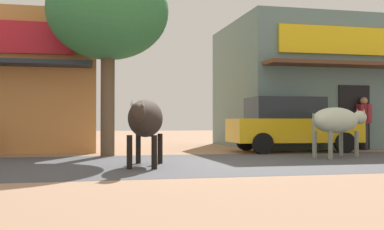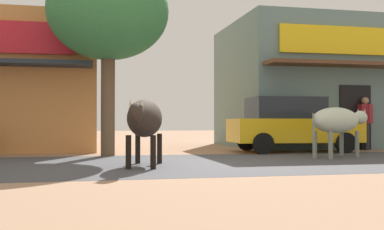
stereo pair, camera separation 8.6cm
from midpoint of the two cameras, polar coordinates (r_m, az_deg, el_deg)
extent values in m
plane|color=#A47D5F|center=(10.43, -2.89, -5.79)|extent=(80.00, 80.00, 0.00)
cube|color=#444549|center=(10.43, -2.89, -5.78)|extent=(72.00, 5.48, 0.00)
cube|color=slate|center=(18.97, 14.84, 3.34)|extent=(6.77, 5.33, 4.55)
cube|color=yellow|center=(16.76, 19.14, 8.30)|extent=(5.42, 0.10, 0.90)
cube|color=brown|center=(16.32, 19.88, 5.64)|extent=(6.50, 0.90, 0.12)
cube|color=black|center=(16.53, 18.91, -0.28)|extent=(1.10, 0.06, 2.10)
cylinder|color=brown|center=(12.96, -9.74, 1.39)|extent=(0.37, 0.37, 2.80)
ellipsoid|color=#347943|center=(13.28, -9.71, 12.01)|extent=(3.23, 3.23, 2.58)
cube|color=gold|center=(14.86, 12.14, -1.79)|extent=(3.89, 1.82, 0.70)
cube|color=#1E2328|center=(14.76, 11.10, 0.80)|extent=(2.17, 1.61, 0.64)
cylinder|color=black|center=(16.12, 15.16, -2.95)|extent=(0.61, 0.21, 0.60)
cylinder|color=black|center=(14.65, 17.86, -3.15)|extent=(0.61, 0.21, 0.60)
cylinder|color=black|center=(15.24, 6.65, -3.09)|extent=(0.61, 0.21, 0.60)
cylinder|color=black|center=(13.68, 8.59, -3.35)|extent=(0.61, 0.21, 0.60)
ellipsoid|color=#2E251E|center=(9.86, -5.34, -0.41)|extent=(1.13, 2.04, 0.76)
ellipsoid|color=#2E251E|center=(8.66, -6.31, 0.29)|extent=(0.41, 0.61, 0.36)
cone|color=beige|center=(8.60, -5.70, 1.49)|extent=(0.06, 0.06, 0.12)
cone|color=beige|center=(8.63, -7.02, 1.49)|extent=(0.06, 0.06, 0.12)
cylinder|color=black|center=(9.23, -4.35, -4.41)|extent=(0.11, 0.11, 0.65)
cylinder|color=black|center=(9.29, -7.27, -4.38)|extent=(0.11, 0.11, 0.65)
cylinder|color=black|center=(10.48, -3.63, -3.99)|extent=(0.11, 0.11, 0.65)
cylinder|color=black|center=(10.53, -6.21, -3.97)|extent=(0.11, 0.11, 0.65)
cylinder|color=black|center=(10.88, -4.69, -0.97)|extent=(0.05, 0.05, 0.61)
ellipsoid|color=silver|center=(12.82, 16.89, -0.59)|extent=(1.99, 1.50, 0.66)
ellipsoid|color=silver|center=(13.87, 19.49, -0.26)|extent=(0.63, 0.52, 0.36)
cone|color=beige|center=(13.97, 19.22, 0.48)|extent=(0.06, 0.06, 0.12)
cone|color=beige|center=(13.87, 19.94, 0.49)|extent=(0.06, 0.06, 0.12)
cylinder|color=gray|center=(13.48, 17.46, -3.21)|extent=(0.11, 0.11, 0.67)
cylinder|color=gray|center=(13.26, 19.14, -3.24)|extent=(0.11, 0.11, 0.67)
cylinder|color=gray|center=(12.43, 14.52, -3.43)|extent=(0.11, 0.11, 0.67)
cylinder|color=gray|center=(12.19, 16.28, -3.47)|extent=(0.11, 0.11, 0.67)
cylinder|color=gray|center=(11.97, 14.38, -1.07)|extent=(0.05, 0.05, 0.53)
cylinder|color=#262633|center=(16.58, 19.80, -2.41)|extent=(0.14, 0.14, 0.86)
cylinder|color=#262633|center=(16.43, 20.14, -2.43)|extent=(0.14, 0.14, 0.86)
cube|color=maroon|center=(16.50, 19.95, 0.14)|extent=(0.41, 0.28, 0.61)
sphere|color=tan|center=(16.52, 19.95, 1.60)|extent=(0.23, 0.23, 0.23)
cylinder|color=maroon|center=(16.72, 19.48, 0.23)|extent=(0.09, 0.09, 0.55)
cylinder|color=maroon|center=(16.29, 20.44, 0.26)|extent=(0.09, 0.09, 0.55)
camera|label=1|loc=(0.04, -89.80, 0.00)|focal=45.05mm
camera|label=2|loc=(0.04, 90.20, 0.00)|focal=45.05mm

